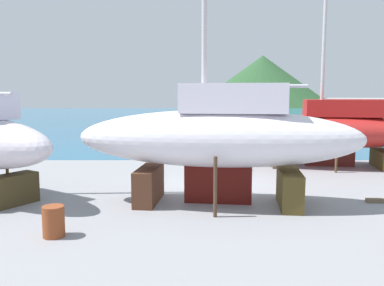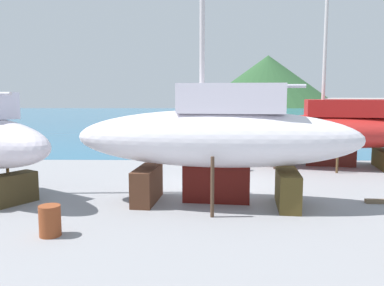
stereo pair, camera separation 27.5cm
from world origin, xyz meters
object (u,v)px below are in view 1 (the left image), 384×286
(sailboat_mid_port, at_px, (219,136))
(worker, at_px, (230,154))
(sailboat_small_center, at_px, (331,129))
(barrel_rust_near, at_px, (53,221))

(sailboat_mid_port, bearing_deg, worker, -92.85)
(sailboat_mid_port, distance_m, worker, 6.35)
(sailboat_small_center, xyz_separation_m, worker, (-5.43, -1.18, -1.13))
(sailboat_small_center, height_order, worker, sailboat_small_center)
(worker, relative_size, barrel_rust_near, 1.96)
(sailboat_mid_port, bearing_deg, sailboat_small_center, -124.96)
(sailboat_mid_port, xyz_separation_m, sailboat_small_center, (6.45, 7.26, -0.41))
(barrel_rust_near, bearing_deg, worker, 58.33)
(sailboat_small_center, distance_m, barrel_rust_near, 15.39)
(sailboat_mid_port, height_order, sailboat_small_center, sailboat_small_center)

